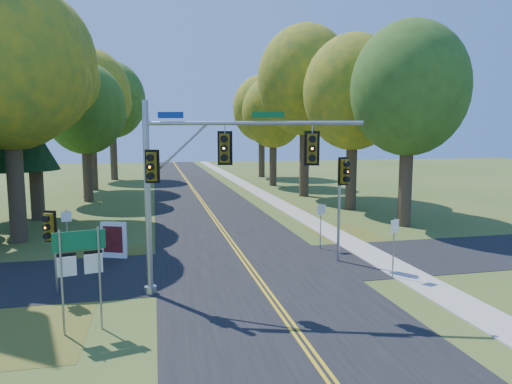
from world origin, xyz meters
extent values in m
plane|color=#3B531D|center=(0.00, 0.00, 0.00)|extent=(160.00, 160.00, 0.00)
cube|color=black|center=(0.00, 0.00, 0.01)|extent=(8.00, 160.00, 0.02)
cube|color=black|center=(0.00, 2.00, 0.01)|extent=(60.00, 6.00, 0.02)
cube|color=gold|center=(-0.10, 0.00, 0.03)|extent=(0.10, 160.00, 0.01)
cube|color=gold|center=(0.10, 0.00, 0.03)|extent=(0.10, 160.00, 0.01)
cube|color=#9E998E|center=(6.20, 0.00, 0.03)|extent=(1.60, 160.00, 0.06)
cube|color=brown|center=(-6.50, 4.00, 0.01)|extent=(4.00, 6.00, 0.00)
cube|color=brown|center=(6.80, 6.00, 0.01)|extent=(3.50, 8.00, 0.00)
cube|color=brown|center=(-7.50, -3.00, 0.01)|extent=(3.00, 5.00, 0.00)
cylinder|color=#38281C|center=(-11.20, 9.30, 3.38)|extent=(0.86, 0.86, 6.75)
ellipsoid|color=#AF9217|center=(-11.20, 9.30, 9.55)|extent=(8.00, 8.00, 9.20)
sphere|color=#AF9217|center=(-9.60, 10.50, 8.75)|extent=(4.80, 4.80, 4.80)
cylinder|color=#38281C|center=(11.50, 8.70, 3.04)|extent=(0.83, 0.83, 6.08)
ellipsoid|color=#3D6F22|center=(11.50, 8.70, 8.60)|extent=(7.20, 7.20, 8.28)
sphere|color=#3D6F22|center=(12.94, 9.78, 7.88)|extent=(4.32, 4.32, 4.32)
sphere|color=#3D6F22|center=(10.24, 7.98, 9.32)|extent=(3.96, 3.96, 3.96)
cylinder|color=#38281C|center=(-11.80, 16.20, 3.71)|extent=(0.89, 0.89, 7.42)
ellipsoid|color=#AF9217|center=(-11.80, 16.20, 10.43)|extent=(8.60, 8.60, 9.89)
sphere|color=#AF9217|center=(-10.08, 17.49, 9.57)|extent=(5.16, 5.16, 5.16)
cylinder|color=#38281C|center=(10.90, 15.50, 3.15)|extent=(0.84, 0.84, 6.30)
ellipsoid|color=#AF9217|center=(10.90, 15.50, 8.96)|extent=(7.60, 7.60, 8.74)
sphere|color=#AF9217|center=(12.42, 16.64, 8.20)|extent=(4.56, 4.56, 4.56)
sphere|color=#AF9217|center=(9.57, 14.74, 9.72)|extent=(4.18, 4.18, 4.18)
cylinder|color=#38281C|center=(-9.60, 24.40, 2.81)|extent=(0.81, 0.81, 5.62)
ellipsoid|color=#3D6F22|center=(-9.60, 24.40, 8.00)|extent=(6.80, 6.80, 7.82)
sphere|color=#3D6F22|center=(-8.24, 25.42, 7.33)|extent=(4.08, 4.08, 4.08)
sphere|color=#3D6F22|center=(-10.79, 23.72, 8.69)|extent=(3.74, 3.74, 3.74)
cylinder|color=#38281C|center=(9.80, 23.60, 3.83)|extent=(0.90, 0.90, 7.65)
ellipsoid|color=#AF9217|center=(9.80, 23.60, 10.73)|extent=(8.80, 8.80, 10.12)
sphere|color=#AF9217|center=(11.56, 24.92, 9.85)|extent=(5.28, 5.28, 5.28)
sphere|color=#AF9217|center=(8.26, 22.72, 11.61)|extent=(4.84, 4.84, 4.84)
cylinder|color=#38281C|center=(-10.20, 33.10, 3.49)|extent=(0.87, 0.87, 6.98)
ellipsoid|color=#AF9217|center=(-10.20, 33.10, 9.85)|extent=(8.20, 8.20, 9.43)
sphere|color=#AF9217|center=(-8.56, 34.33, 9.03)|extent=(4.92, 4.92, 4.92)
sphere|color=#AF9217|center=(-11.63, 32.28, 10.67)|extent=(4.51, 4.51, 4.51)
cylinder|color=#38281C|center=(9.20, 32.80, 2.93)|extent=(0.82, 0.82, 5.85)
ellipsoid|color=#AF9217|center=(9.20, 32.80, 8.30)|extent=(7.00, 7.00, 8.05)
sphere|color=#AF9217|center=(10.60, 33.85, 7.60)|extent=(4.20, 4.20, 4.20)
sphere|color=#AF9217|center=(7.97, 32.10, 9.00)|extent=(3.85, 3.85, 3.85)
cylinder|color=#38281C|center=(-9.00, 44.00, 3.60)|extent=(0.88, 0.88, 7.20)
ellipsoid|color=#3D6F22|center=(-9.00, 44.00, 10.14)|extent=(8.40, 8.40, 9.66)
sphere|color=#3D6F22|center=(-7.32, 45.26, 9.30)|extent=(5.04, 5.04, 5.04)
sphere|color=#3D6F22|center=(-10.47, 43.16, 10.98)|extent=(4.62, 4.62, 4.62)
cylinder|color=#38281C|center=(10.40, 43.50, 3.26)|extent=(0.85, 0.85, 6.53)
ellipsoid|color=#AF9217|center=(10.40, 43.50, 9.26)|extent=(7.80, 7.80, 8.97)
sphere|color=#AF9217|center=(11.96, 44.67, 8.47)|extent=(4.68, 4.68, 4.68)
sphere|color=#AF9217|center=(9.04, 42.72, 10.04)|extent=(4.29, 4.29, 4.29)
cylinder|color=#38281C|center=(-13.00, 16.00, 1.71)|extent=(0.50, 0.50, 3.42)
cone|color=black|center=(-13.00, 16.00, 6.15)|extent=(5.60, 5.60, 5.45)
cone|color=black|center=(-13.00, 16.00, 10.04)|extent=(4.57, 4.57, 5.45)
cone|color=black|center=(-13.00, 16.00, 13.94)|extent=(3.55, 3.55, 5.45)
cylinder|color=#97999F|center=(-4.20, -0.63, 3.49)|extent=(0.22, 0.22, 6.98)
cylinder|color=#97999F|center=(-4.20, -0.63, 0.15)|extent=(0.44, 0.44, 0.30)
cylinder|color=#97999F|center=(-0.63, -1.74, 6.18)|extent=(7.18, 2.35, 0.14)
cylinder|color=#97999F|center=(-3.15, -0.96, 5.18)|extent=(2.18, 0.75, 2.06)
cylinder|color=#97999F|center=(-1.53, -1.46, 6.00)|extent=(0.04, 0.04, 0.36)
cube|color=#72590C|center=(-1.53, -1.46, 5.32)|extent=(0.41, 0.39, 1.00)
cube|color=black|center=(-1.53, -1.46, 5.32)|extent=(0.50, 0.18, 1.18)
sphere|color=orange|center=(-1.60, -1.68, 5.32)|extent=(0.18, 0.18, 0.18)
cylinder|color=black|center=(-1.60, -1.68, 5.64)|extent=(0.28, 0.22, 0.24)
cylinder|color=black|center=(-1.60, -1.68, 5.32)|extent=(0.28, 0.22, 0.24)
cylinder|color=black|center=(-1.60, -1.68, 5.01)|extent=(0.28, 0.22, 0.24)
cylinder|color=#97999F|center=(1.32, -2.35, 6.00)|extent=(0.04, 0.04, 0.36)
cube|color=#72590C|center=(1.32, -2.35, 5.32)|extent=(0.41, 0.39, 1.00)
cube|color=black|center=(1.32, -2.35, 5.32)|extent=(0.50, 0.18, 1.18)
sphere|color=orange|center=(1.26, -2.57, 5.32)|extent=(0.18, 0.18, 0.18)
cylinder|color=black|center=(1.26, -2.57, 5.64)|extent=(0.28, 0.22, 0.24)
cylinder|color=black|center=(1.26, -2.57, 5.32)|extent=(0.28, 0.22, 0.24)
cylinder|color=black|center=(1.26, -2.57, 5.01)|extent=(0.28, 0.22, 0.24)
cube|color=#72590C|center=(-4.01, -0.85, 4.69)|extent=(0.41, 0.39, 1.00)
cube|color=black|center=(-4.01, -0.85, 4.69)|extent=(0.50, 0.18, 1.18)
sphere|color=orange|center=(-4.07, -1.07, 4.69)|extent=(0.18, 0.18, 0.18)
cylinder|color=black|center=(-4.07, -1.07, 5.01)|extent=(0.28, 0.22, 0.24)
cylinder|color=black|center=(-4.07, -1.07, 4.69)|extent=(0.28, 0.22, 0.24)
cylinder|color=black|center=(-4.07, -1.07, 4.37)|extent=(0.28, 0.22, 0.24)
cube|color=navy|center=(-3.34, -0.90, 6.46)|extent=(0.87, 0.30, 0.22)
cube|color=#0C5926|center=(-0.11, -1.90, 6.46)|extent=(1.06, 0.36, 0.22)
cylinder|color=gray|center=(4.20, 1.97, 2.35)|extent=(0.13, 0.13, 4.70)
cube|color=#72590C|center=(4.26, 1.74, 4.17)|extent=(0.43, 0.40, 1.07)
cube|color=black|center=(4.26, 1.74, 4.17)|extent=(0.55, 0.17, 1.26)
sphere|color=orange|center=(4.32, 1.51, 4.17)|extent=(0.19, 0.19, 0.19)
cylinder|color=black|center=(4.32, 1.51, 4.51)|extent=(0.29, 0.23, 0.26)
cylinder|color=black|center=(4.32, 1.51, 4.17)|extent=(0.29, 0.23, 0.26)
cylinder|color=black|center=(4.32, 1.51, 3.83)|extent=(0.29, 0.23, 0.26)
cylinder|color=gray|center=(-7.50, 0.00, 1.53)|extent=(0.11, 0.11, 3.07)
cube|color=#72590C|center=(-7.58, -0.19, 2.59)|extent=(0.41, 0.39, 0.96)
cube|color=black|center=(-7.58, -0.19, 2.59)|extent=(0.47, 0.22, 1.13)
sphere|color=orange|center=(-7.66, -0.40, 2.59)|extent=(0.17, 0.17, 0.17)
cylinder|color=black|center=(-7.66, -0.40, 2.89)|extent=(0.27, 0.23, 0.23)
cylinder|color=black|center=(-7.66, -0.40, 2.59)|extent=(0.27, 0.23, 0.23)
cylinder|color=black|center=(-7.66, -0.40, 2.28)|extent=(0.27, 0.23, 0.23)
cylinder|color=gray|center=(-6.62, -3.62, 1.56)|extent=(0.06, 0.06, 3.11)
cylinder|color=gray|center=(-5.61, -3.38, 1.56)|extent=(0.06, 0.06, 3.11)
cube|color=#0D6032|center=(-6.12, -3.47, 2.75)|extent=(1.43, 0.37, 0.57)
cube|color=silver|center=(-6.12, -3.47, 2.75)|extent=(1.22, 0.28, 0.08)
cube|color=silver|center=(-6.47, -3.55, 2.02)|extent=(0.52, 0.16, 0.57)
cube|color=black|center=(-6.47, -3.55, 2.37)|extent=(0.51, 0.12, 0.10)
cube|color=silver|center=(-5.76, -3.39, 2.02)|extent=(0.52, 0.16, 0.57)
cube|color=black|center=(-5.76, -3.39, 2.37)|extent=(0.51, 0.12, 0.10)
cube|color=white|center=(-5.90, 4.79, 0.86)|extent=(1.22, 0.64, 1.73)
cube|color=maroon|center=(-5.93, 4.70, 0.91)|extent=(0.89, 0.39, 1.25)
cube|color=white|center=(-6.34, 4.97, 0.14)|extent=(0.10, 0.10, 0.29)
cube|color=white|center=(-5.45, 4.60, 0.14)|extent=(0.10, 0.10, 0.29)
cylinder|color=gray|center=(4.20, 4.26, 1.18)|extent=(0.05, 0.05, 2.36)
cube|color=silver|center=(4.20, 4.24, 2.04)|extent=(0.45, 0.09, 0.48)
cylinder|color=gray|center=(5.41, -0.81, 1.24)|extent=(0.06, 0.06, 2.47)
cube|color=white|center=(5.42, -0.83, 2.14)|extent=(0.45, 0.22, 0.51)
cylinder|color=gray|center=(-7.97, 5.01, 1.18)|extent=(0.05, 0.05, 2.35)
cube|color=white|center=(-7.97, 4.99, 2.03)|extent=(0.45, 0.11, 0.48)
camera|label=1|loc=(-3.94, -17.14, 5.80)|focal=32.00mm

